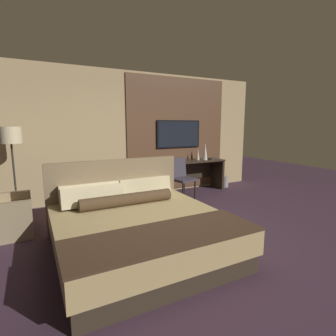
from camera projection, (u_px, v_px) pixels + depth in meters
ground_plane at (179, 239)px, 3.78m from camera, size 16.00×16.00×0.00m
wall_back_tv_panel at (130, 135)px, 5.91m from camera, size 7.20×0.09×2.80m
bed at (137, 228)px, 3.41m from camera, size 2.08×2.15×1.09m
desk at (183, 170)px, 6.36m from camera, size 2.13×0.53×0.77m
tv at (179, 134)px, 6.40m from camera, size 1.18×0.04×0.67m
desk_chair at (181, 175)px, 5.70m from camera, size 0.53×0.53×0.91m
armchair_by_window at (3, 217)px, 3.88m from camera, size 0.76×0.77×0.80m
floor_lamp at (11, 143)px, 4.40m from camera, size 0.34×0.34×1.60m
vase_tall at (205, 151)px, 6.50m from camera, size 0.13×0.13×0.43m
vase_short at (198, 154)px, 6.49m from camera, size 0.08×0.08×0.30m
book at (212, 158)px, 6.67m from camera, size 0.25×0.20×0.03m
waste_bin at (224, 182)px, 6.95m from camera, size 0.22×0.22×0.28m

